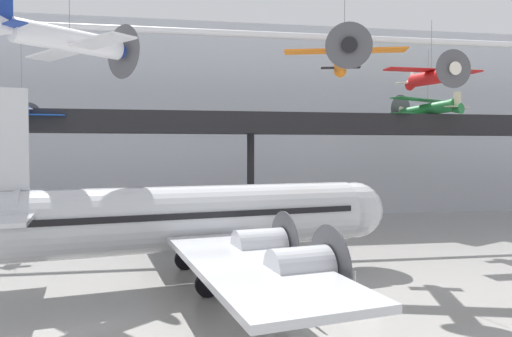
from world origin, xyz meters
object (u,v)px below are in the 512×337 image
Objects in this scene: suspended_plane_orange_highwing at (344,59)px; stanchion_barrier at (355,285)px; suspended_plane_blue_trainer at (22,111)px; suspended_plane_red_highwing at (431,77)px; suspended_plane_green_biplane at (427,109)px; info_sign_pedestal at (331,285)px; airliner_silver_main at (189,219)px; suspended_plane_white_twin at (70,41)px.

stanchion_barrier is at bearing 1.24° from suspended_plane_orange_highwing.
suspended_plane_blue_trainer reaches higher than stanchion_barrier.
suspended_plane_red_highwing is at bearing -110.15° from suspended_plane_blue_trainer.
suspended_plane_orange_highwing is 0.90× the size of suspended_plane_green_biplane.
suspended_plane_green_biplane is 8.03× the size of stanchion_barrier.
suspended_plane_orange_highwing is 14.60m from info_sign_pedestal.
suspended_plane_blue_trainer is at bearing -103.83° from suspended_plane_red_highwing.
suspended_plane_white_twin is at bearing 152.79° from airliner_silver_main.
suspended_plane_white_twin is (-6.73, 1.92, 10.20)m from airliner_silver_main.
suspended_plane_blue_trainer is (-13.53, 14.67, 7.17)m from airliner_silver_main.
suspended_plane_green_biplane is 27.55m from stanchion_barrier.
airliner_silver_main is 8.64m from info_sign_pedestal.
stanchion_barrier is (8.74, -3.03, -3.31)m from airliner_silver_main.
suspended_plane_orange_highwing reaches higher than stanchion_barrier.
suspended_plane_red_highwing reaches higher than stanchion_barrier.
suspended_plane_orange_highwing is at bearing 76.58° from stanchion_barrier.
suspended_plane_orange_highwing is 14.40m from stanchion_barrier.
suspended_plane_red_highwing is at bearing 24.88° from info_sign_pedestal.
suspended_plane_red_highwing is (18.99, 7.51, 9.69)m from airliner_silver_main.
stanchion_barrier is at bearing -59.43° from suspended_plane_white_twin.
suspended_plane_orange_highwing is 26.65m from suspended_plane_blue_trainer.
info_sign_pedestal is at bearing -35.74° from airliner_silver_main.
suspended_plane_green_biplane is 10.73m from suspended_plane_red_highwing.
suspended_plane_red_highwing is at bearing 133.32° from suspended_plane_orange_highwing.
suspended_plane_green_biplane is at bearing 150.24° from suspended_plane_orange_highwing.
suspended_plane_blue_trainer is at bearing 141.53° from stanchion_barrier.
suspended_plane_green_biplane is 6.98× the size of info_sign_pedestal.
suspended_plane_white_twin is at bearing 162.26° from stanchion_barrier.
airliner_silver_main reaches higher than info_sign_pedestal.
suspended_plane_green_biplane reaches higher than suspended_plane_blue_trainer.
suspended_plane_orange_highwing is at bearing 110.76° from suspended_plane_green_biplane.
stanchion_barrier is at bearing -45.61° from suspended_plane_red_highwing.
suspended_plane_green_biplane is at bearing -15.78° from suspended_plane_white_twin.
suspended_plane_orange_highwing is 7.24× the size of stanchion_barrier.
suspended_plane_orange_highwing reaches higher than suspended_plane_blue_trainer.
suspended_plane_green_biplane is (13.93, 14.21, -1.75)m from suspended_plane_orange_highwing.
suspended_plane_white_twin is at bearing -72.84° from suspended_plane_orange_highwing.
info_sign_pedestal is at bearing -48.59° from suspended_plane_red_highwing.
suspended_plane_red_highwing is (32.53, -7.16, 2.52)m from suspended_plane_blue_trainer.
suspended_plane_blue_trainer is 37.63m from suspended_plane_green_biplane.
suspended_plane_red_highwing reaches higher than suspended_plane_blue_trainer.
suspended_plane_white_twin reaches higher than suspended_plane_blue_trainer.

